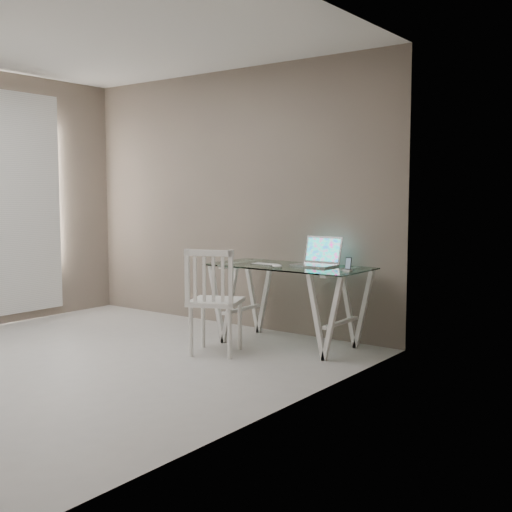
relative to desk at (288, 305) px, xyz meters
The scene contains 7 objects.
room 2.47m from the desk, 122.17° to the right, with size 4.50×4.52×2.71m.
desk is the anchor object (origin of this frame).
chair 0.77m from the desk, 115.09° to the right, with size 0.56×0.56×0.94m.
laptop 0.51m from the desk, 39.36° to the left, with size 0.38×0.33×0.26m.
keyboard 0.43m from the desk, 166.52° to the right, with size 0.26×0.11×0.01m, color silver.
mouse 0.43m from the desk, 85.91° to the right, with size 0.10×0.06×0.03m, color white.
phone_dock 0.76m from the desk, ahead, with size 0.06×0.06×0.12m.
Camera 1 is at (4.30, -3.09, 1.40)m, focal length 45.00 mm.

